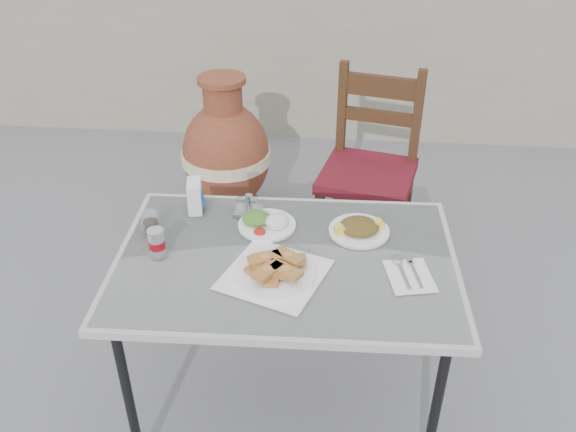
# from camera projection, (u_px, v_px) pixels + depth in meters

# --- Properties ---
(ground) EXTENTS (80.00, 80.00, 0.00)m
(ground) POSITION_uv_depth(u_px,v_px,m) (282.00, 402.00, 2.39)
(ground) COLOR slate
(ground) RESTS_ON ground
(cafe_table) EXTENTS (1.16, 0.80, 0.69)m
(cafe_table) POSITION_uv_depth(u_px,v_px,m) (286.00, 269.00, 2.05)
(cafe_table) COLOR black
(cafe_table) RESTS_ON ground
(pide_plate) EXTENTS (0.38, 0.38, 0.06)m
(pide_plate) POSITION_uv_depth(u_px,v_px,m) (274.00, 268.00, 1.93)
(pide_plate) COLOR white
(pide_plate) RESTS_ON cafe_table
(salad_rice_plate) EXTENTS (0.21, 0.21, 0.05)m
(salad_rice_plate) POSITION_uv_depth(u_px,v_px,m) (266.00, 222.00, 2.17)
(salad_rice_plate) COLOR white
(salad_rice_plate) RESTS_ON cafe_table
(salad_chopped_plate) EXTENTS (0.21, 0.21, 0.05)m
(salad_chopped_plate) POSITION_uv_depth(u_px,v_px,m) (359.00, 228.00, 2.14)
(salad_chopped_plate) COLOR white
(salad_chopped_plate) RESTS_ON cafe_table
(soda_can) EXTENTS (0.06, 0.06, 0.10)m
(soda_can) POSITION_uv_depth(u_px,v_px,m) (157.00, 243.00, 2.01)
(soda_can) COLOR white
(soda_can) RESTS_ON cafe_table
(cola_glass) EXTENTS (0.06, 0.06, 0.08)m
(cola_glass) POSITION_uv_depth(u_px,v_px,m) (151.00, 224.00, 2.13)
(cola_glass) COLOR white
(cola_glass) RESTS_ON cafe_table
(napkin_holder) EXTENTS (0.07, 0.11, 0.12)m
(napkin_holder) POSITION_uv_depth(u_px,v_px,m) (195.00, 196.00, 2.24)
(napkin_holder) COLOR white
(napkin_holder) RESTS_ON cafe_table
(condiment_caddy) EXTENTS (0.10, 0.08, 0.07)m
(condiment_caddy) POSITION_uv_depth(u_px,v_px,m) (248.00, 207.00, 2.24)
(condiment_caddy) COLOR #ACACB3
(condiment_caddy) RESTS_ON cafe_table
(cutlery_napkin) EXTENTS (0.17, 0.20, 0.01)m
(cutlery_napkin) POSITION_uv_depth(u_px,v_px,m) (408.00, 273.00, 1.95)
(cutlery_napkin) COLOR white
(cutlery_napkin) RESTS_ON cafe_table
(chair) EXTENTS (0.51, 0.51, 0.97)m
(chair) POSITION_uv_depth(u_px,v_px,m) (370.00, 168.00, 2.95)
(chair) COLOR #3A1D10
(chair) RESTS_ON ground
(terracotta_urn) EXTENTS (0.48, 0.48, 0.84)m
(terracotta_urn) POSITION_uv_depth(u_px,v_px,m) (226.00, 156.00, 3.29)
(terracotta_urn) COLOR brown
(terracotta_urn) RESTS_ON ground
(back_wall) EXTENTS (6.00, 0.25, 1.20)m
(back_wall) POSITION_uv_depth(u_px,v_px,m) (318.00, 50.00, 4.15)
(back_wall) COLOR #9D9583
(back_wall) RESTS_ON ground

